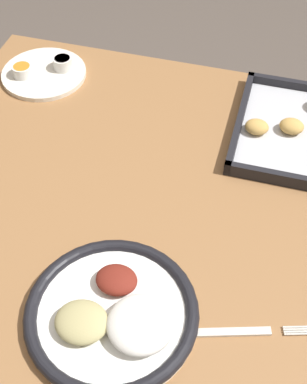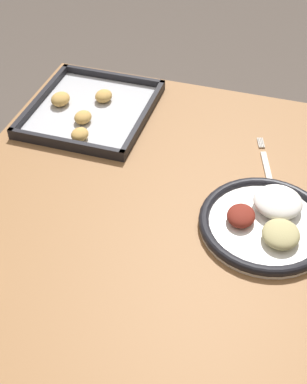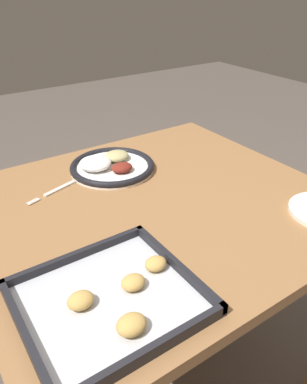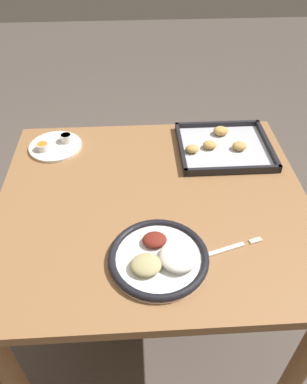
% 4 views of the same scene
% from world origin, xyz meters
% --- Properties ---
extents(ground_plane, '(8.00, 8.00, 0.00)m').
position_xyz_m(ground_plane, '(0.00, 0.00, 0.00)').
color(ground_plane, '#564C44').
extents(dining_table, '(0.91, 0.81, 0.75)m').
position_xyz_m(dining_table, '(0.00, 0.00, 0.62)').
color(dining_table, olive).
rests_on(dining_table, ground_plane).
extents(dinner_plate, '(0.25, 0.25, 0.04)m').
position_xyz_m(dinner_plate, '(0.01, -0.22, 0.76)').
color(dinner_plate, white).
rests_on(dinner_plate, dining_table).
extents(fork, '(0.18, 0.07, 0.00)m').
position_xyz_m(fork, '(0.17, -0.20, 0.75)').
color(fork, silver).
rests_on(fork, dining_table).
extents(saucer_plate, '(0.18, 0.18, 0.04)m').
position_xyz_m(saucer_plate, '(-0.32, 0.28, 0.76)').
color(saucer_plate, white).
rests_on(saucer_plate, dining_table).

